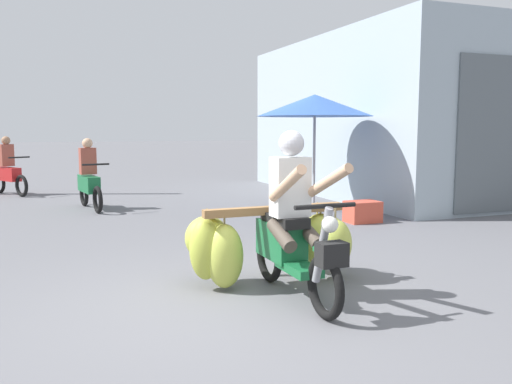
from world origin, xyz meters
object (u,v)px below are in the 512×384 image
at_px(motorbike_distant_ahead_left, 89,181).
at_px(motorbike_distant_ahead_right, 8,171).
at_px(produce_crate, 363,212).
at_px(market_umbrella_near_shop, 315,106).
at_px(motorbike_main_loaded, 283,238).

bearing_deg(motorbike_distant_ahead_left, motorbike_distant_ahead_right, 118.30).
relative_size(motorbike_distant_ahead_left, motorbike_distant_ahead_right, 1.11).
bearing_deg(motorbike_distant_ahead_left, produce_crate, -37.14).
bearing_deg(motorbike_distant_ahead_left, market_umbrella_near_shop, -25.93).
height_order(motorbike_main_loaded, motorbike_distant_ahead_left, motorbike_main_loaded).
xyz_separation_m(motorbike_distant_ahead_left, produce_crate, (4.24, -3.21, -0.39)).
xyz_separation_m(motorbike_main_loaded, market_umbrella_near_shop, (2.49, 4.19, 1.52)).
distance_m(motorbike_main_loaded, produce_crate, 4.03).
distance_m(motorbike_distant_ahead_right, market_umbrella_near_shop, 7.66).
bearing_deg(motorbike_main_loaded, motorbike_distant_ahead_left, 103.51).
bearing_deg(motorbike_distant_ahead_right, motorbike_main_loaded, -71.22).
bearing_deg(motorbike_main_loaded, market_umbrella_near_shop, 59.26).
relative_size(motorbike_main_loaded, motorbike_distant_ahead_left, 1.14).
distance_m(motorbike_distant_ahead_left, motorbike_distant_ahead_right, 3.49).
height_order(motorbike_main_loaded, market_umbrella_near_shop, market_umbrella_near_shop).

